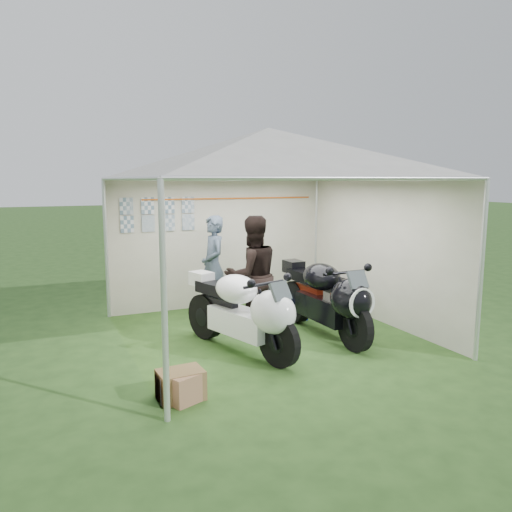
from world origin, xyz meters
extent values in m
plane|color=#29491B|center=(0.00, 0.00, 0.00)|extent=(80.00, 80.00, 0.00)
cylinder|color=silver|center=(-2.00, -2.00, 1.15)|extent=(0.06, 0.06, 2.30)
cylinder|color=silver|center=(2.00, -2.00, 1.15)|extent=(0.06, 0.06, 2.30)
cylinder|color=silver|center=(-2.00, 2.00, 1.15)|extent=(0.06, 0.06, 2.30)
cylinder|color=silver|center=(2.00, 2.00, 1.15)|extent=(0.06, 0.06, 2.30)
cube|color=beige|center=(0.00, 2.00, 1.15)|extent=(4.00, 0.02, 2.30)
cube|color=beige|center=(-2.00, 0.00, 1.15)|extent=(0.02, 4.00, 2.30)
cube|color=beige|center=(2.00, 0.00, 1.15)|extent=(0.02, 4.00, 2.30)
pyramid|color=silver|center=(0.00, 0.00, 2.65)|extent=(5.66, 5.66, 0.70)
cube|color=#99A5B7|center=(-1.65, 1.98, 1.85)|extent=(0.22, 0.02, 0.28)
cube|color=#99A5B7|center=(-1.30, 1.98, 1.85)|extent=(0.22, 0.02, 0.28)
cube|color=#99A5B7|center=(-0.95, 1.98, 1.85)|extent=(0.22, 0.01, 0.28)
cube|color=#99A5B7|center=(-0.60, 1.98, 1.85)|extent=(0.22, 0.01, 0.28)
cube|color=#99A5B7|center=(-1.65, 1.98, 1.55)|extent=(0.22, 0.02, 0.28)
cube|color=#99A5B7|center=(-1.30, 1.98, 1.55)|extent=(0.22, 0.01, 0.28)
cube|color=#99A5B7|center=(-0.95, 1.98, 1.55)|extent=(0.22, 0.02, 0.28)
cube|color=#99A5B7|center=(-0.60, 1.98, 1.55)|extent=(0.22, 0.01, 0.28)
cylinder|color=#D8590C|center=(0.20, 1.97, 1.95)|extent=(3.20, 0.02, 0.02)
cylinder|color=black|center=(-0.41, -1.19, 0.33)|extent=(0.30, 0.65, 0.65)
cylinder|color=black|center=(-0.87, 0.26, 0.33)|extent=(0.35, 0.67, 0.65)
cube|color=white|center=(-0.62, -0.52, 0.41)|extent=(0.67, 1.10, 0.33)
ellipsoid|color=white|center=(-0.44, -1.09, 0.67)|extent=(0.66, 0.77, 0.54)
ellipsoid|color=white|center=(-0.65, -0.41, 0.85)|extent=(0.66, 0.78, 0.38)
cube|color=black|center=(-0.78, 0.00, 0.78)|extent=(0.47, 0.71, 0.15)
cube|color=white|center=(-0.89, 0.34, 0.87)|extent=(0.33, 0.38, 0.20)
cube|color=black|center=(-0.75, -0.10, 0.60)|extent=(0.28, 0.60, 0.11)
cube|color=#3F474C|center=(-0.40, -1.21, 0.96)|extent=(0.30, 0.23, 0.23)
cylinder|color=black|center=(0.78, -1.09, 0.34)|extent=(0.13, 0.67, 0.67)
cylinder|color=black|center=(0.73, 0.47, 0.34)|extent=(0.19, 0.68, 0.67)
cube|color=black|center=(0.76, -0.37, 0.42)|extent=(0.41, 1.07, 0.34)
ellipsoid|color=black|center=(0.78, -0.98, 0.69)|extent=(0.52, 0.69, 0.56)
ellipsoid|color=black|center=(0.76, -0.26, 0.87)|extent=(0.51, 0.70, 0.39)
cube|color=black|center=(0.74, 0.19, 0.80)|extent=(0.31, 0.68, 0.16)
cube|color=black|center=(0.73, 0.56, 0.89)|extent=(0.26, 0.34, 0.20)
cube|color=maroon|center=(0.74, 0.08, 0.61)|extent=(0.13, 0.62, 0.11)
cube|color=#3F474C|center=(0.78, -1.12, 0.98)|extent=(0.27, 0.17, 0.24)
cylinder|color=white|center=(0.79, -1.23, 0.69)|extent=(0.40, 0.04, 0.40)
cube|color=#192EC8|center=(0.73, 0.58, 0.17)|extent=(0.45, 0.29, 0.33)
imported|color=black|center=(-0.17, 0.17, 0.89)|extent=(0.87, 0.69, 1.77)
imported|color=#4E5D73|center=(-0.35, 1.38, 0.85)|extent=(0.43, 0.63, 1.70)
cube|color=black|center=(1.70, 0.96, 0.27)|extent=(0.55, 0.45, 0.54)
cube|color=silver|center=(-1.75, -1.54, 0.14)|extent=(0.47, 0.40, 0.28)
cube|color=#946749|center=(-1.75, -1.63, 0.15)|extent=(0.44, 0.44, 0.30)
cube|color=silver|center=(-1.75, -1.53, 0.10)|extent=(0.29, 0.25, 0.20)
cube|color=brown|center=(-1.75, -1.58, 0.16)|extent=(0.48, 0.36, 0.31)
camera|label=1|loc=(-3.04, -6.44, 2.29)|focal=35.00mm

